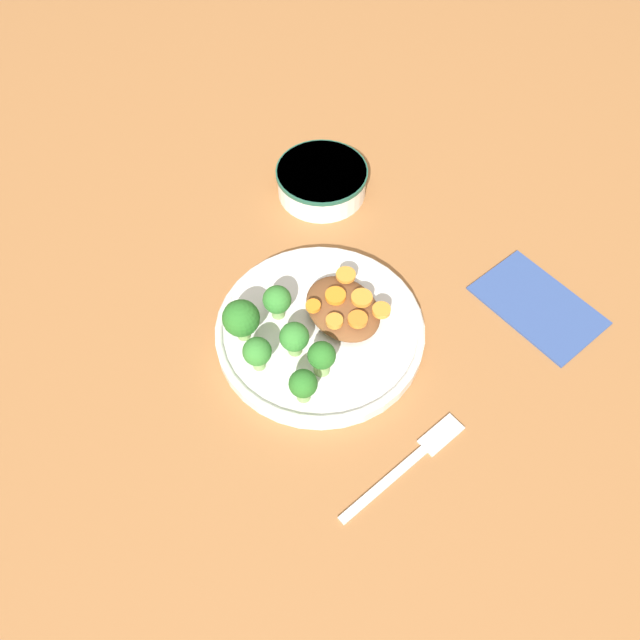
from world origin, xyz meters
The scene contains 19 objects.
ground_plane centered at (0.00, 0.00, 0.00)m, with size 4.00×4.00×0.00m, color #9E6638.
plate centered at (0.00, 0.00, 0.01)m, with size 0.25×0.25×0.02m.
dip_bowl centered at (-0.21, 0.14, 0.02)m, with size 0.13×0.13×0.04m.
stew_mound centered at (0.00, 0.03, 0.03)m, with size 0.10×0.08×0.02m, color brown.
broccoli_floret_0 centered at (-0.04, -0.03, 0.05)m, with size 0.03×0.03×0.05m.
broccoli_floret_1 centered at (0.07, -0.07, 0.05)m, with size 0.03×0.03×0.05m.
broccoli_floret_2 centered at (0.01, -0.09, 0.05)m, with size 0.03×0.03×0.05m.
broccoli_floret_3 centered at (0.05, -0.03, 0.05)m, with size 0.03×0.03×0.05m.
broccoli_floret_4 centered at (-0.04, -0.08, 0.05)m, with size 0.04×0.04×0.06m.
broccoli_floret_5 centered at (0.01, -0.04, 0.05)m, with size 0.03×0.03×0.05m.
carrot_slice_0 centered at (-0.01, 0.00, 0.05)m, with size 0.02×0.02×0.01m, color orange.
carrot_slice_1 centered at (0.03, 0.03, 0.05)m, with size 0.02×0.02×0.01m, color orange.
carrot_slice_2 centered at (0.01, 0.05, 0.05)m, with size 0.03×0.03×0.01m, color orange.
carrot_slice_3 centered at (-0.01, 0.03, 0.05)m, with size 0.03×0.03×0.01m, color orange.
carrot_slice_4 centered at (0.02, 0.01, 0.05)m, with size 0.02×0.02×0.01m, color orange.
carrot_slice_5 centered at (-0.03, 0.06, 0.04)m, with size 0.02×0.02×0.00m, color orange.
carrot_slice_6 centered at (0.04, 0.06, 0.05)m, with size 0.02×0.02×0.01m, color orange.
fork centered at (0.19, -0.01, 0.00)m, with size 0.03×0.18×0.01m.
napkin centered at (0.12, 0.25, 0.00)m, with size 0.16×0.11×0.01m.
Camera 1 is at (0.35, -0.24, 0.65)m, focal length 35.00 mm.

